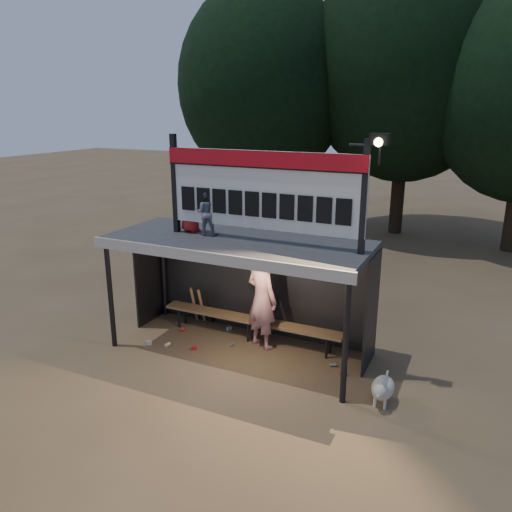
# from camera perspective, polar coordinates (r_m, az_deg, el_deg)

# --- Properties ---
(ground) EXTENTS (80.00, 80.00, 0.00)m
(ground) POSITION_cam_1_polar(r_m,az_deg,el_deg) (10.23, -2.00, -10.70)
(ground) COLOR brown
(ground) RESTS_ON ground
(player) EXTENTS (0.87, 0.73, 2.04)m
(player) POSITION_cam_1_polar(r_m,az_deg,el_deg) (9.98, 0.67, -4.97)
(player) COLOR silver
(player) RESTS_ON ground
(child_a) EXTENTS (0.51, 0.44, 0.90)m
(child_a) POSITION_cam_1_polar(r_m,az_deg,el_deg) (9.63, -5.64, 5.00)
(child_a) COLOR slate
(child_a) RESTS_ON dugout_shelter
(child_b) EXTENTS (0.59, 0.47, 1.05)m
(child_b) POSITION_cam_1_polar(r_m,az_deg,el_deg) (9.92, -7.51, 5.74)
(child_b) COLOR #B11C1B
(child_b) RESTS_ON dugout_shelter
(dugout_shelter) EXTENTS (5.10, 2.08, 2.32)m
(dugout_shelter) POSITION_cam_1_polar(r_m,az_deg,el_deg) (9.74, -1.46, -0.40)
(dugout_shelter) COLOR #373739
(dugout_shelter) RESTS_ON ground
(scoreboard_assembly) EXTENTS (4.10, 0.27, 1.99)m
(scoreboard_assembly) POSITION_cam_1_polar(r_m,az_deg,el_deg) (8.95, 0.96, 7.81)
(scoreboard_assembly) COLOR black
(scoreboard_assembly) RESTS_ON dugout_shelter
(bench) EXTENTS (4.00, 0.35, 0.48)m
(bench) POSITION_cam_1_polar(r_m,az_deg,el_deg) (10.49, -0.64, -7.36)
(bench) COLOR olive
(bench) RESTS_ON ground
(tree_left) EXTENTS (6.46, 6.46, 9.27)m
(tree_left) POSITION_cam_1_polar(r_m,az_deg,el_deg) (19.86, 0.90, 18.95)
(tree_left) COLOR black
(tree_left) RESTS_ON ground
(tree_mid) EXTENTS (7.22, 7.22, 10.36)m
(tree_mid) POSITION_cam_1_polar(r_m,az_deg,el_deg) (19.89, 16.99, 20.16)
(tree_mid) COLOR black
(tree_mid) RESTS_ON ground
(dog) EXTENTS (0.36, 0.81, 0.49)m
(dog) POSITION_cam_1_polar(r_m,az_deg,el_deg) (8.69, 14.25, -14.46)
(dog) COLOR beige
(dog) RESTS_ON ground
(bats) EXTENTS (0.47, 0.32, 0.84)m
(bats) POSITION_cam_1_polar(r_m,az_deg,el_deg) (11.31, -6.24, -5.64)
(bats) COLOR #977246
(bats) RESTS_ON ground
(litter) EXTENTS (4.06, 1.43, 0.08)m
(litter) POSITION_cam_1_polar(r_m,az_deg,el_deg) (10.32, -3.49, -10.25)
(litter) COLOR red
(litter) RESTS_ON ground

